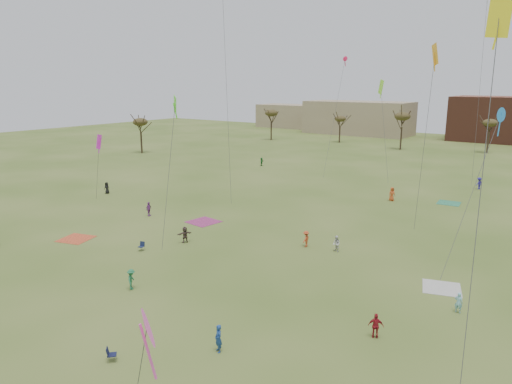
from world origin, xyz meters
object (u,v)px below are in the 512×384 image
Objects in this scene: camp_chair_center at (112,357)px; camp_chair_left at (141,248)px; spectator_fore_a at (376,326)px; flyer_near_right at (218,339)px; flyer_near_center at (131,279)px.

camp_chair_left is at bearing -2.59° from camp_chair_center.
camp_chair_center is at bearing 24.00° from spectator_fore_a.
camp_chair_center is at bearing -106.71° from flyer_near_right.
camp_chair_center is (12.95, -13.47, 0.00)m from camp_chair_left.
flyer_near_center is 8.77m from camp_chair_left.
flyer_near_right is at bearing 23.89° from spectator_fore_a.
spectator_fore_a is at bearing -114.05° from flyer_near_center.
spectator_fore_a reaches higher than camp_chair_left.
flyer_near_center reaches higher than camp_chair_left.
camp_chair_center is (-4.37, -4.39, -0.60)m from flyer_near_right.
spectator_fore_a reaches higher than flyer_near_center.
camp_chair_left is at bearing -25.82° from spectator_fore_a.
flyer_near_right reaches higher than camp_chair_center.
flyer_near_right reaches higher than flyer_near_center.
camp_chair_left is at bearing -179.53° from flyer_near_right.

